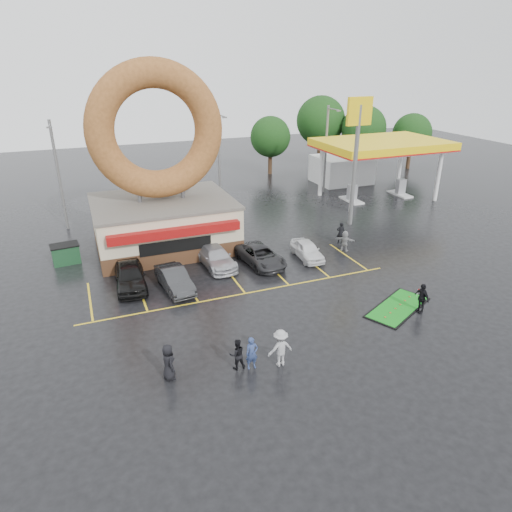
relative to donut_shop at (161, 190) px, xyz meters
name	(u,v)px	position (x,y,z in m)	size (l,w,h in m)	color
ground	(267,320)	(3.00, -12.97, -4.46)	(120.00, 120.00, 0.00)	black
donut_shop	(161,190)	(0.00, 0.00, 0.00)	(10.20, 8.70, 13.50)	#472B19
gas_station	(363,157)	(23.00, 7.97, -0.77)	(12.30, 13.65, 5.90)	silver
shell_sign	(357,138)	(16.00, -0.97, 2.91)	(2.20, 0.36, 10.60)	slate
streetlight_left	(58,173)	(-7.00, 6.95, 0.32)	(0.40, 2.21, 9.00)	slate
streetlight_mid	(219,158)	(7.00, 7.95, 0.32)	(0.40, 2.21, 9.00)	slate
streetlight_right	(326,148)	(19.00, 8.95, 0.32)	(0.40, 2.21, 9.00)	slate
tree_far_a	(364,128)	(29.00, 17.03, 0.72)	(5.60, 5.60, 8.00)	#332114
tree_far_b	(412,133)	(35.00, 15.03, 0.07)	(4.90, 4.90, 7.00)	#332114
tree_far_c	(321,121)	(25.00, 21.03, 1.37)	(6.30, 6.30, 9.00)	#332114
tree_far_d	(270,137)	(17.00, 19.03, 0.07)	(4.90, 4.90, 7.00)	#332114
car_black	(130,276)	(-3.44, -6.07, -3.68)	(1.85, 4.59, 1.56)	black
car_dgrey	(175,279)	(-0.91, -7.39, -3.78)	(1.45, 4.17, 1.37)	#29292B
car_silver	(216,257)	(2.53, -4.97, -3.80)	(1.87, 4.61, 1.34)	#ADAEB3
car_grey	(260,256)	(5.52, -5.89, -3.82)	(2.15, 4.67, 1.30)	#28282A
car_white	(307,250)	(9.08, -6.13, -3.83)	(1.49, 3.70, 1.26)	silver
person_blue	(252,353)	(0.71, -16.58, -3.65)	(0.60, 0.39, 1.63)	navy
person_blackjkt	(237,354)	(0.06, -16.34, -3.69)	(0.75, 0.58, 1.54)	black
person_hoodie	(280,348)	(2.03, -16.87, -3.51)	(1.23, 0.71, 1.90)	#949497
person_bystander	(168,362)	(-3.05, -15.90, -3.58)	(0.86, 0.56, 1.77)	black
person_cameraman	(421,298)	(11.54, -15.33, -3.58)	(1.04, 0.43, 1.78)	black
person_walker_near	(345,241)	(12.33, -5.94, -3.68)	(1.46, 0.46, 1.57)	gray
person_walker_far	(341,233)	(12.83, -4.53, -3.59)	(0.64, 0.42, 1.75)	black
dumpster	(66,254)	(-7.18, -0.54, -3.81)	(1.80, 1.20, 1.30)	#1B4627
putting_green	(398,307)	(10.65, -14.52, -4.43)	(5.04, 3.88, 0.58)	black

